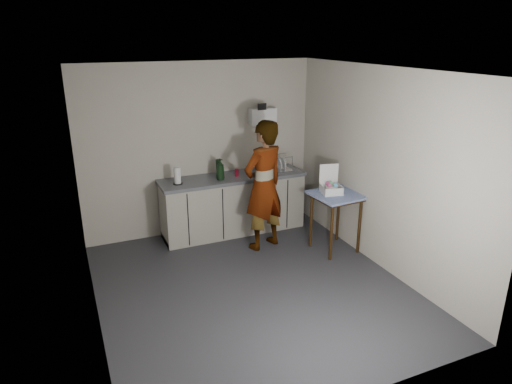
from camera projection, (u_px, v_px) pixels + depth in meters
name	position (u px, v px, depth m)	size (l,w,h in m)	color
ground	(253.00, 288.00, 5.62)	(4.00, 4.00, 0.00)	#28282E
wall_back	(201.00, 149.00, 6.91)	(3.60, 0.02, 2.60)	beige
wall_right	(380.00, 170.00, 5.87)	(0.02, 4.00, 2.60)	beige
wall_left	(86.00, 211.00, 4.51)	(0.02, 4.00, 2.60)	beige
ceiling	(252.00, 71.00, 4.76)	(3.60, 4.00, 0.01)	white
kitchen_counter	(233.00, 206.00, 7.10)	(2.24, 0.62, 0.91)	black
wall_shelf	(263.00, 116.00, 7.08)	(0.42, 0.18, 0.37)	white
side_table	(336.00, 201.00, 6.38)	(0.71, 0.71, 0.85)	#36230C
standing_man	(264.00, 186.00, 6.42)	(0.68, 0.45, 1.87)	#B2A593
soap_bottle	(220.00, 169.00, 6.72)	(0.12, 0.12, 0.32)	black
soda_can	(237.00, 173.00, 6.93)	(0.06, 0.06, 0.11)	red
dark_bottle	(218.00, 168.00, 6.87)	(0.08, 0.08, 0.27)	black
paper_towel	(177.00, 176.00, 6.54)	(0.14, 0.14, 0.25)	black
dish_rack	(279.00, 167.00, 7.20)	(0.35, 0.26, 0.25)	silver
bakery_box	(331.00, 187.00, 6.37)	(0.33, 0.34, 0.38)	white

